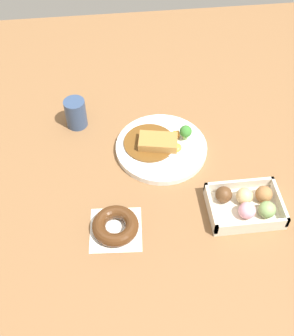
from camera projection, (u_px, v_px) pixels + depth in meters
The scene contains 5 objects.
ground_plane at pixel (168, 161), 1.19m from camera, with size 1.60×1.60×0.00m, color brown.
curry_plate at pixel (161, 146), 1.21m from camera, with size 0.26×0.26×0.07m.
donut_box at pixel (247, 204), 1.07m from camera, with size 0.18×0.14×0.06m.
chocolate_ring_donut at pixel (115, 226), 1.04m from camera, with size 0.14×0.14×0.04m.
coffee_mug at pixel (76, 113), 1.25m from camera, with size 0.06×0.06×0.09m, color #33476B.
Camera 1 is at (0.15, 0.77, 0.91)m, focal length 45.17 mm.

